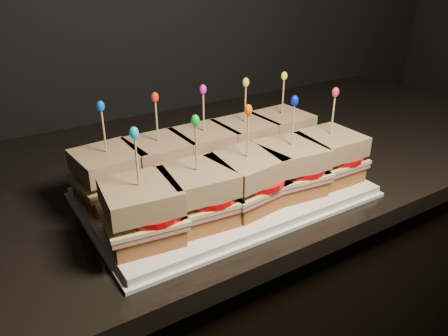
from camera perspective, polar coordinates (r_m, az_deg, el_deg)
granite_slab at (r=0.83m, az=-20.64°, el=-4.40°), size 2.26×0.69×0.03m
platter at (r=0.76m, az=0.00°, el=-3.13°), size 0.46×0.29×0.02m
platter_rim at (r=0.76m, az=0.00°, el=-3.52°), size 0.47×0.30×0.01m
sandwich_0_bread_bot at (r=0.74m, az=-14.49°, el=-2.93°), size 0.10×0.10×0.03m
sandwich_0_ham at (r=0.73m, az=-14.64°, el=-1.73°), size 0.11×0.11×0.01m
sandwich_0_cheese at (r=0.73m, az=-14.70°, el=-1.24°), size 0.12×0.11×0.01m
sandwich_0_tomato at (r=0.72m, az=-13.72°, el=-0.67°), size 0.10×0.10×0.01m
sandwich_0_bread_top at (r=0.72m, az=-14.95°, el=0.80°), size 0.11×0.11×0.03m
sandwich_0_pick at (r=0.70m, az=-15.37°, el=4.28°), size 0.00×0.00×0.09m
sandwich_0_frill at (r=0.69m, az=-15.81°, el=7.78°), size 0.01×0.01×0.02m
sandwich_1_bread_bot at (r=0.77m, az=-8.27°, el=-1.31°), size 0.10×0.10×0.03m
sandwich_1_ham at (r=0.76m, az=-8.35°, el=-0.14°), size 0.11×0.10×0.01m
sandwich_1_cheese at (r=0.76m, az=-8.39°, el=0.34°), size 0.11×0.10×0.01m
sandwich_1_tomato at (r=0.75m, az=-7.40°, el=0.90°), size 0.10×0.10×0.01m
sandwich_1_bread_top at (r=0.74m, az=-8.53°, el=2.34°), size 0.10×0.10×0.03m
sandwich_1_pick at (r=0.73m, az=-8.76°, el=5.72°), size 0.00×0.00×0.09m
sandwich_1_frill at (r=0.71m, az=-9.00°, el=9.12°), size 0.01×0.01×0.02m
sandwich_2_bread_bot at (r=0.80m, az=-2.54°, el=0.20°), size 0.10×0.10×0.03m
sandwich_2_ham at (r=0.79m, az=-2.56°, el=1.33°), size 0.11×0.10×0.01m
sandwich_2_cheese at (r=0.79m, az=-2.57°, el=1.79°), size 0.11×0.11×0.01m
sandwich_2_tomato at (r=0.79m, az=-1.61°, el=2.33°), size 0.10×0.10×0.01m
sandwich_2_bread_top at (r=0.78m, az=-2.61°, el=3.72°), size 0.10×0.10×0.03m
sandwich_2_pick at (r=0.76m, az=-2.68°, el=6.97°), size 0.00×0.00×0.09m
sandwich_2_frill at (r=0.75m, az=-2.75°, el=10.23°), size 0.01×0.01×0.02m
sandwich_3_bread_bot at (r=0.84m, az=2.66°, el=1.57°), size 0.10×0.10×0.03m
sandwich_3_ham at (r=0.84m, az=2.69°, el=2.65°), size 0.11×0.10×0.01m
sandwich_3_cheese at (r=0.84m, az=2.70°, el=3.10°), size 0.11×0.11×0.01m
sandwich_3_tomato at (r=0.83m, az=3.62°, el=3.60°), size 0.10×0.10×0.01m
sandwich_3_bread_top at (r=0.82m, az=2.74°, el=4.94°), size 0.10×0.10×0.03m
sandwich_3_pick at (r=0.81m, az=2.81°, el=8.03°), size 0.00×0.00×0.09m
sandwich_3_frill at (r=0.80m, az=2.87°, el=11.12°), size 0.01×0.01×0.02m
sandwich_4_bread_bot at (r=0.89m, az=7.33°, el=2.78°), size 0.10×0.10×0.03m
sandwich_4_ham at (r=0.89m, az=7.39°, el=3.82°), size 0.11×0.11×0.01m
sandwich_4_cheese at (r=0.89m, az=7.42°, el=4.24°), size 0.11×0.11×0.01m
sandwich_4_tomato at (r=0.89m, az=8.29°, el=4.71°), size 0.10×0.10×0.01m
sandwich_4_bread_top at (r=0.88m, az=7.52°, el=5.98°), size 0.10×0.10×0.03m
sandwich_4_pick at (r=0.86m, az=7.70°, el=8.91°), size 0.00×0.00×0.09m
sandwich_4_frill at (r=0.85m, az=7.88°, el=11.82°), size 0.01×0.01×0.02m
sandwich_5_bread_bot at (r=0.63m, az=-10.51°, el=-7.86°), size 0.11×0.11×0.03m
sandwich_5_ham at (r=0.62m, az=-10.64°, el=-6.52°), size 0.12×0.11×0.01m
sandwich_5_cheese at (r=0.62m, az=-10.69°, el=-5.97°), size 0.12×0.12×0.01m
sandwich_5_tomato at (r=0.61m, az=-9.49°, el=-5.33°), size 0.10×0.10×0.01m
sandwich_5_bread_top at (r=0.60m, az=-10.91°, el=-3.64°), size 0.11×0.11×0.03m
sandwich_5_pick at (r=0.58m, az=-11.28°, el=0.37°), size 0.00×0.00×0.09m
sandwich_5_frill at (r=0.57m, az=-11.67°, el=4.51°), size 0.01×0.01×0.02m
sandwich_6_bread_bot at (r=0.66m, az=-3.42°, el=-5.72°), size 0.10×0.10×0.03m
sandwich_6_ham at (r=0.65m, az=-3.46°, el=-4.41°), size 0.11×0.11×0.01m
sandwich_6_cheese at (r=0.65m, az=-3.47°, el=-3.88°), size 0.12×0.11×0.01m
sandwich_6_tomato at (r=0.65m, az=-2.30°, el=-3.24°), size 0.10×0.10×0.01m
sandwich_6_bread_top at (r=0.64m, az=-3.54°, el=-1.63°), size 0.11×0.11×0.03m
sandwich_6_pick at (r=0.62m, az=-3.66°, el=2.24°), size 0.00×0.00×0.09m
sandwich_6_frill at (r=0.60m, az=-3.78°, el=6.20°), size 0.01×0.01×0.02m
sandwich_7_bread_bot at (r=0.70m, az=2.91°, el=-3.72°), size 0.11×0.11×0.03m
sandwich_7_ham at (r=0.69m, az=2.94°, el=-2.47°), size 0.12×0.12×0.01m
sandwich_7_cheese at (r=0.69m, az=2.95°, el=-1.96°), size 0.12×0.12×0.01m
sandwich_7_tomato at (r=0.69m, az=4.07°, el=-1.35°), size 0.10×0.10×0.01m
sandwich_7_bread_top at (r=0.68m, az=3.00°, el=0.19°), size 0.11×0.11×0.03m
sandwich_7_pick at (r=0.66m, az=3.10°, el=3.86°), size 0.00×0.00×0.09m
sandwich_7_frill at (r=0.64m, az=3.19°, el=7.59°), size 0.01×0.01×0.02m
sandwich_8_bread_bot at (r=0.75m, az=8.45°, el=-1.93°), size 0.11×0.11×0.03m
sandwich_8_ham at (r=0.74m, az=8.54°, el=-0.74°), size 0.12×0.11×0.01m
sandwich_8_cheese at (r=0.74m, az=8.57°, el=-0.25°), size 0.12×0.12×0.01m
sandwich_8_tomato at (r=0.74m, az=9.62°, el=0.31°), size 0.10×0.10×0.01m
sandwich_8_bread_top at (r=0.73m, az=8.72°, el=1.78°), size 0.11×0.11×0.03m
sandwich_8_pick at (r=0.71m, az=8.96°, el=5.23°), size 0.00×0.00×0.09m
sandwich_8_frill at (r=0.70m, az=9.21°, el=8.70°), size 0.01×0.01×0.02m
sandwich_9_bread_bot at (r=0.81m, az=13.27°, el=-0.35°), size 0.10×0.10×0.03m
sandwich_9_ham at (r=0.80m, az=13.39°, el=0.77°), size 0.11×0.10×0.01m
sandwich_9_cheese at (r=0.80m, az=13.44°, el=1.23°), size 0.11×0.10×0.01m
sandwich_9_tomato at (r=0.80m, az=14.41°, el=1.75°), size 0.10×0.10×0.01m
sandwich_9_bread_top at (r=0.79m, az=13.65°, el=3.13°), size 0.10×0.10×0.03m
sandwich_9_pick at (r=0.77m, az=14.00°, el=6.35°), size 0.00×0.00×0.09m
sandwich_9_frill at (r=0.76m, az=14.36°, el=9.57°), size 0.01×0.01×0.02m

